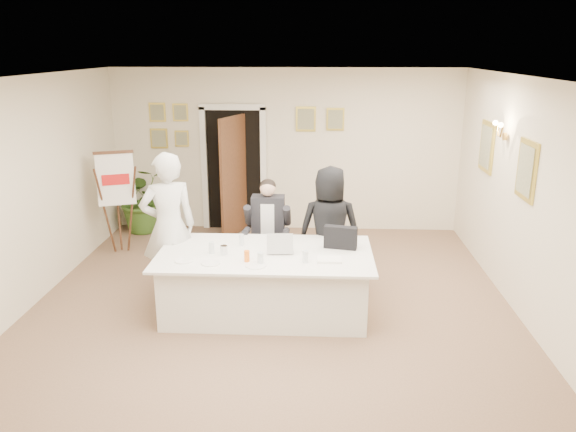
% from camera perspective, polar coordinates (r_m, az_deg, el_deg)
% --- Properties ---
extents(floor, '(7.00, 7.00, 0.00)m').
position_cam_1_polar(floor, '(6.89, -1.86, -10.16)').
color(floor, brown).
rests_on(floor, ground).
extents(ceiling, '(6.00, 7.00, 0.02)m').
position_cam_1_polar(ceiling, '(6.15, -2.11, 13.79)').
color(ceiling, white).
rests_on(ceiling, wall_back).
extents(wall_back, '(6.00, 0.10, 2.80)m').
position_cam_1_polar(wall_back, '(9.79, -0.27, 6.65)').
color(wall_back, beige).
rests_on(wall_back, floor).
extents(wall_front, '(6.00, 0.10, 2.80)m').
position_cam_1_polar(wall_front, '(3.18, -7.42, -16.12)').
color(wall_front, beige).
rests_on(wall_front, floor).
extents(wall_left, '(0.10, 7.00, 2.80)m').
position_cam_1_polar(wall_left, '(7.27, -26.27, 1.33)').
color(wall_left, beige).
rests_on(wall_left, floor).
extents(wall_right, '(0.10, 7.00, 2.80)m').
position_cam_1_polar(wall_right, '(6.82, 24.02, 0.70)').
color(wall_right, beige).
rests_on(wall_right, floor).
extents(doorway, '(1.14, 0.86, 2.20)m').
position_cam_1_polar(doorway, '(9.77, -5.52, 4.42)').
color(doorway, black).
rests_on(doorway, floor).
extents(pictures_back_wall, '(3.40, 0.06, 0.80)m').
position_cam_1_polar(pictures_back_wall, '(9.76, -5.04, 9.24)').
color(pictures_back_wall, gold).
rests_on(pictures_back_wall, wall_back).
extents(pictures_right_wall, '(0.06, 2.20, 0.80)m').
position_cam_1_polar(pictures_right_wall, '(7.84, 21.09, 5.59)').
color(pictures_right_wall, gold).
rests_on(pictures_right_wall, wall_right).
extents(wall_sconce, '(0.20, 0.30, 0.24)m').
position_cam_1_polar(wall_sconce, '(7.76, 20.86, 8.15)').
color(wall_sconce, '#BE913D').
rests_on(wall_sconce, wall_right).
extents(conference_table, '(2.55, 1.37, 0.78)m').
position_cam_1_polar(conference_table, '(6.84, -2.31, -6.72)').
color(conference_table, white).
rests_on(conference_table, floor).
extents(seated_man, '(0.66, 0.70, 1.43)m').
position_cam_1_polar(seated_man, '(7.73, -2.05, -1.35)').
color(seated_man, black).
rests_on(seated_man, floor).
extents(flip_chart, '(0.58, 0.44, 1.59)m').
position_cam_1_polar(flip_chart, '(9.08, -16.88, 0.85)').
color(flip_chart, '#372311').
rests_on(flip_chart, floor).
extents(standing_man, '(0.82, 0.71, 1.91)m').
position_cam_1_polar(standing_man, '(7.20, -12.02, -1.10)').
color(standing_man, silver).
rests_on(standing_man, floor).
extents(standing_woman, '(0.82, 0.54, 1.67)m').
position_cam_1_polar(standing_woman, '(7.38, 4.24, -1.30)').
color(standing_woman, black).
rests_on(standing_woman, floor).
extents(potted_palm, '(1.32, 1.24, 1.17)m').
position_cam_1_polar(potted_palm, '(10.11, -14.42, 1.71)').
color(potted_palm, '#34571D').
rests_on(potted_palm, floor).
extents(laptop, '(0.33, 0.36, 0.28)m').
position_cam_1_polar(laptop, '(6.69, -0.77, -2.49)').
color(laptop, '#B7BABC').
rests_on(laptop, conference_table).
extents(laptop_bag, '(0.41, 0.19, 0.28)m').
position_cam_1_polar(laptop_bag, '(6.81, 5.36, -2.18)').
color(laptop_bag, black).
rests_on(laptop_bag, conference_table).
extents(paper_stack, '(0.29, 0.20, 0.03)m').
position_cam_1_polar(paper_stack, '(6.45, 4.23, -4.45)').
color(paper_stack, white).
rests_on(paper_stack, conference_table).
extents(plate_left, '(0.24, 0.24, 0.01)m').
position_cam_1_polar(plate_left, '(6.53, -10.51, -4.47)').
color(plate_left, white).
rests_on(plate_left, conference_table).
extents(plate_mid, '(0.24, 0.24, 0.01)m').
position_cam_1_polar(plate_mid, '(6.41, -7.86, -4.76)').
color(plate_mid, white).
rests_on(plate_mid, conference_table).
extents(plate_near, '(0.28, 0.28, 0.01)m').
position_cam_1_polar(plate_near, '(6.30, -3.29, -5.03)').
color(plate_near, white).
rests_on(plate_near, conference_table).
extents(glass_a, '(0.08, 0.08, 0.14)m').
position_cam_1_polar(glass_a, '(6.71, -7.78, -3.20)').
color(glass_a, silver).
rests_on(glass_a, conference_table).
extents(glass_b, '(0.09, 0.09, 0.14)m').
position_cam_1_polar(glass_b, '(6.32, -2.81, -4.32)').
color(glass_b, silver).
rests_on(glass_b, conference_table).
extents(glass_c, '(0.07, 0.07, 0.14)m').
position_cam_1_polar(glass_c, '(6.37, 1.77, -4.14)').
color(glass_c, silver).
rests_on(glass_c, conference_table).
extents(glass_d, '(0.08, 0.08, 0.14)m').
position_cam_1_polar(glass_d, '(6.94, -4.74, -2.42)').
color(glass_d, silver).
rests_on(glass_d, conference_table).
extents(oj_glass, '(0.07, 0.07, 0.13)m').
position_cam_1_polar(oj_glass, '(6.41, -4.20, -4.09)').
color(oj_glass, orange).
rests_on(oj_glass, conference_table).
extents(steel_jug, '(0.10, 0.10, 0.11)m').
position_cam_1_polar(steel_jug, '(6.66, -6.52, -3.45)').
color(steel_jug, silver).
rests_on(steel_jug, conference_table).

